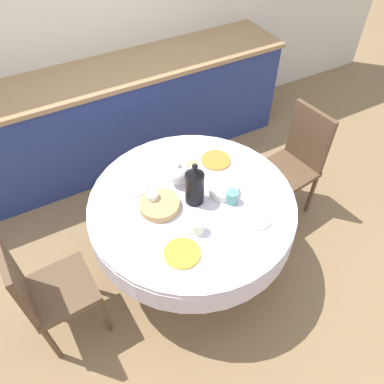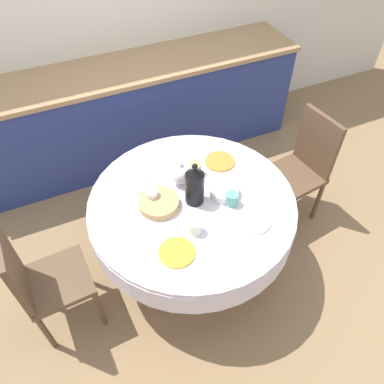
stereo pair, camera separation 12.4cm
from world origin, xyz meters
name	(u,v)px [view 1 (the left image)]	position (x,y,z in m)	size (l,w,h in m)	color
ground_plane	(192,260)	(0.00, 0.00, 0.00)	(12.00, 12.00, 0.00)	#8E704C
wall_back	(90,14)	(0.00, 1.79, 1.30)	(7.00, 0.05, 2.60)	silver
kitchen_counter	(118,117)	(0.00, 1.45, 0.48)	(3.24, 0.64, 0.96)	navy
dining_table	(192,212)	(0.00, 0.00, 0.60)	(1.39, 1.39, 0.72)	olive
chair_left	(296,160)	(1.03, 0.14, 0.53)	(0.45, 0.45, 0.97)	brown
chair_right	(44,289)	(-1.04, -0.06, 0.53)	(0.42, 0.42, 0.97)	brown
plate_near_left	(182,253)	(-0.25, -0.34, 0.73)	(0.22, 0.22, 0.01)	yellow
cup_near_left	(198,227)	(-0.09, -0.24, 0.77)	(0.08, 0.08, 0.09)	white
plate_near_right	(255,217)	(0.28, -0.32, 0.73)	(0.22, 0.22, 0.01)	white
cup_near_right	(232,197)	(0.22, -0.13, 0.77)	(0.08, 0.08, 0.09)	#5BA39E
plate_far_left	(133,185)	(-0.29, 0.31, 0.73)	(0.22, 0.22, 0.01)	white
cup_far_left	(152,198)	(-0.24, 0.10, 0.77)	(0.08, 0.08, 0.09)	white
plate_far_right	(216,160)	(0.34, 0.26, 0.73)	(0.22, 0.22, 0.01)	orange
cup_far_right	(193,168)	(0.13, 0.23, 0.77)	(0.08, 0.08, 0.09)	#DBB766
coffee_carafe	(195,185)	(0.02, -0.01, 0.86)	(0.12, 0.12, 0.32)	black
teapot	(180,174)	(0.01, 0.18, 0.81)	(0.20, 0.14, 0.19)	white
bread_basket	(159,205)	(-0.22, 0.04, 0.75)	(0.26, 0.26, 0.05)	tan
fruit_bowl	(223,189)	(0.22, -0.04, 0.75)	(0.20, 0.20, 0.06)	silver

